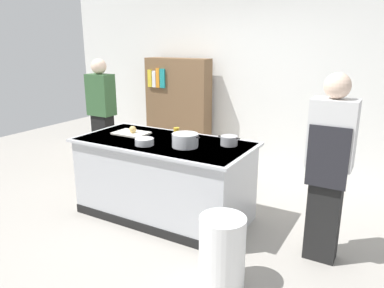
{
  "coord_description": "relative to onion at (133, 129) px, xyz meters",
  "views": [
    {
      "loc": [
        2.21,
        -3.22,
        1.97
      ],
      "look_at": [
        0.25,
        0.2,
        0.85
      ],
      "focal_mm": 34.17,
      "sensor_mm": 36.0,
      "label": 1
    }
  ],
  "objects": [
    {
      "name": "ground_plane",
      "position": [
        0.47,
        -0.06,
        -0.96
      ],
      "size": [
        10.0,
        10.0,
        0.0
      ],
      "primitive_type": "plane",
      "color": "#9E9991"
    },
    {
      "name": "back_wall",
      "position": [
        0.47,
        2.04,
        0.54
      ],
      "size": [
        6.4,
        0.12,
        3.0
      ],
      "primitive_type": "cube",
      "color": "white",
      "rests_on": "ground_plane"
    },
    {
      "name": "counter_island",
      "position": [
        0.47,
        -0.06,
        -0.5
      ],
      "size": [
        1.98,
        0.98,
        0.9
      ],
      "color": "#B7BABF",
      "rests_on": "ground_plane"
    },
    {
      "name": "cutting_board",
      "position": [
        -0.03,
        0.01,
        -0.05
      ],
      "size": [
        0.4,
        0.28,
        0.02
      ],
      "primitive_type": "cube",
      "color": "silver",
      "rests_on": "counter_island"
    },
    {
      "name": "onion",
      "position": [
        0.0,
        0.0,
        0.0
      ],
      "size": [
        0.08,
        0.08,
        0.08
      ],
      "primitive_type": "sphere",
      "color": "tan",
      "rests_on": "cutting_board"
    },
    {
      "name": "stock_pot",
      "position": [
        0.8,
        -0.13,
        0.01
      ],
      "size": [
        0.34,
        0.27,
        0.14
      ],
      "color": "#B7BABF",
      "rests_on": "counter_island"
    },
    {
      "name": "sauce_pan",
      "position": [
        1.17,
        0.15,
        -0.01
      ],
      "size": [
        0.25,
        0.18,
        0.1
      ],
      "color": "#99999E",
      "rests_on": "counter_island"
    },
    {
      "name": "mixing_bowl",
      "position": [
        0.39,
        -0.29,
        -0.03
      ],
      "size": [
        0.2,
        0.2,
        0.07
      ],
      "primitive_type": "cylinder",
      "color": "#B7BABF",
      "rests_on": "counter_island"
    },
    {
      "name": "juice_cup",
      "position": [
        0.49,
        0.19,
        -0.01
      ],
      "size": [
        0.07,
        0.07,
        0.1
      ],
      "primitive_type": "cylinder",
      "color": "yellow",
      "rests_on": "counter_island"
    },
    {
      "name": "trash_bin",
      "position": [
        1.59,
        -0.87,
        -0.65
      ],
      "size": [
        0.38,
        0.38,
        0.61
      ],
      "primitive_type": "cylinder",
      "color": "white",
      "rests_on": "ground_plane"
    },
    {
      "name": "person_chef",
      "position": [
        2.22,
        -0.05,
        -0.05
      ],
      "size": [
        0.38,
        0.25,
        1.72
      ],
      "rotation": [
        0.0,
        0.0,
        1.66
      ],
      "color": "black",
      "rests_on": "ground_plane"
    },
    {
      "name": "person_guest",
      "position": [
        -1.14,
        0.69,
        -0.05
      ],
      "size": [
        0.38,
        0.24,
        1.72
      ],
      "rotation": [
        0.0,
        0.0,
        -1.62
      ],
      "color": "black",
      "rests_on": "ground_plane"
    },
    {
      "name": "bookshelf",
      "position": [
        -0.46,
        1.74,
        -0.11
      ],
      "size": [
        1.1,
        0.31,
        1.7
      ],
      "color": "brown",
      "rests_on": "ground_plane"
    }
  ]
}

